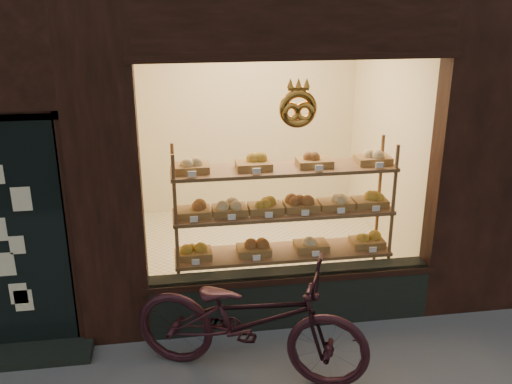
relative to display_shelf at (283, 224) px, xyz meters
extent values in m
cube|color=black|center=(0.00, -0.42, -0.60)|extent=(2.70, 0.25, 0.55)
cube|color=black|center=(-2.45, -0.49, 0.23)|extent=(0.90, 0.04, 2.15)
cube|color=black|center=(-2.45, -0.65, -0.83)|extent=(1.15, 0.35, 0.08)
torus|color=orange|center=(0.00, -0.53, 1.28)|extent=(0.33, 0.07, 0.33)
cube|color=brown|center=(0.00, 0.00, -0.82)|extent=(2.20, 0.45, 0.04)
cube|color=brown|center=(0.00, 0.00, -0.32)|extent=(2.20, 0.45, 0.03)
cube|color=brown|center=(0.00, 0.00, 0.13)|extent=(2.20, 0.45, 0.04)
cube|color=brown|center=(0.00, 0.00, 0.58)|extent=(2.20, 0.45, 0.04)
cylinder|color=brown|center=(-1.07, -0.19, -0.02)|extent=(0.04, 0.04, 1.70)
cylinder|color=brown|center=(1.07, -0.19, -0.02)|extent=(0.04, 0.04, 1.70)
cylinder|color=brown|center=(-1.07, 0.20, -0.02)|extent=(0.04, 0.04, 1.70)
cylinder|color=brown|center=(1.07, 0.20, -0.02)|extent=(0.04, 0.04, 1.70)
cube|color=brown|center=(-0.90, 0.00, -0.27)|extent=(0.34, 0.24, 0.07)
sphere|color=#BA902F|center=(-0.90, 0.00, -0.18)|extent=(0.11, 0.11, 0.11)
cube|color=white|center=(-0.90, -0.18, -0.27)|extent=(0.07, 0.01, 0.05)
cube|color=brown|center=(-0.30, 0.00, -0.27)|extent=(0.34, 0.24, 0.07)
sphere|color=maroon|center=(-0.30, 0.00, -0.18)|extent=(0.11, 0.11, 0.11)
cube|color=white|center=(-0.30, -0.18, -0.27)|extent=(0.08, 0.01, 0.05)
cube|color=brown|center=(0.30, 0.00, -0.27)|extent=(0.34, 0.24, 0.07)
sphere|color=#D5C274|center=(0.30, 0.00, -0.18)|extent=(0.11, 0.11, 0.11)
cube|color=white|center=(0.30, -0.18, -0.27)|extent=(0.07, 0.01, 0.05)
cube|color=brown|center=(0.90, 0.00, -0.27)|extent=(0.34, 0.24, 0.07)
sphere|color=#BA902F|center=(0.90, 0.00, -0.18)|extent=(0.11, 0.11, 0.11)
cube|color=white|center=(0.90, -0.18, -0.27)|extent=(0.08, 0.01, 0.05)
cube|color=brown|center=(-0.90, 0.00, 0.18)|extent=(0.34, 0.24, 0.07)
sphere|color=maroon|center=(-0.90, 0.00, 0.27)|extent=(0.11, 0.11, 0.11)
cube|color=white|center=(-0.90, -0.18, 0.18)|extent=(0.07, 0.01, 0.06)
cube|color=brown|center=(-0.54, 0.00, 0.18)|extent=(0.34, 0.24, 0.07)
sphere|color=#D5C274|center=(-0.54, 0.00, 0.27)|extent=(0.11, 0.11, 0.11)
cube|color=white|center=(-0.54, -0.18, 0.18)|extent=(0.08, 0.01, 0.06)
cube|color=brown|center=(-0.18, 0.00, 0.18)|extent=(0.34, 0.24, 0.07)
sphere|color=#BA902F|center=(-0.18, 0.00, 0.27)|extent=(0.11, 0.11, 0.11)
cube|color=white|center=(-0.18, -0.18, 0.18)|extent=(0.07, 0.01, 0.06)
cube|color=brown|center=(0.18, 0.00, 0.18)|extent=(0.34, 0.24, 0.07)
sphere|color=maroon|center=(0.18, 0.00, 0.27)|extent=(0.11, 0.11, 0.11)
cube|color=white|center=(0.18, -0.18, 0.18)|extent=(0.07, 0.01, 0.06)
cube|color=brown|center=(0.54, 0.00, 0.18)|extent=(0.34, 0.24, 0.07)
sphere|color=#D5C274|center=(0.54, 0.00, 0.27)|extent=(0.11, 0.11, 0.11)
cube|color=white|center=(0.54, -0.18, 0.18)|extent=(0.08, 0.01, 0.06)
cube|color=brown|center=(0.90, 0.00, 0.18)|extent=(0.34, 0.24, 0.07)
sphere|color=#BA902F|center=(0.90, 0.00, 0.27)|extent=(0.11, 0.11, 0.11)
cube|color=white|center=(0.90, -0.18, 0.18)|extent=(0.08, 0.01, 0.06)
cube|color=brown|center=(-0.90, 0.00, 0.63)|extent=(0.34, 0.24, 0.07)
sphere|color=#D5C274|center=(-0.90, 0.00, 0.72)|extent=(0.11, 0.11, 0.11)
cube|color=white|center=(-0.90, -0.18, 0.63)|extent=(0.07, 0.01, 0.06)
cube|color=brown|center=(-0.30, 0.00, 0.63)|extent=(0.34, 0.24, 0.07)
sphere|color=#BA902F|center=(-0.30, 0.00, 0.72)|extent=(0.11, 0.11, 0.11)
cube|color=white|center=(-0.30, -0.18, 0.63)|extent=(0.08, 0.01, 0.06)
cube|color=brown|center=(0.30, 0.00, 0.63)|extent=(0.34, 0.24, 0.07)
sphere|color=maroon|center=(0.30, 0.00, 0.72)|extent=(0.11, 0.11, 0.11)
cube|color=white|center=(0.30, -0.18, 0.63)|extent=(0.07, 0.01, 0.06)
cube|color=brown|center=(0.90, 0.00, 0.63)|extent=(0.34, 0.24, 0.07)
sphere|color=#D5C274|center=(0.90, 0.00, 0.72)|extent=(0.11, 0.11, 0.11)
cube|color=white|center=(0.90, -0.18, 0.63)|extent=(0.08, 0.01, 0.06)
imported|color=black|center=(-0.51, -1.14, -0.35)|extent=(2.12, 1.43, 1.05)
camera|label=1|loc=(-1.09, -5.19, 2.26)|focal=40.00mm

